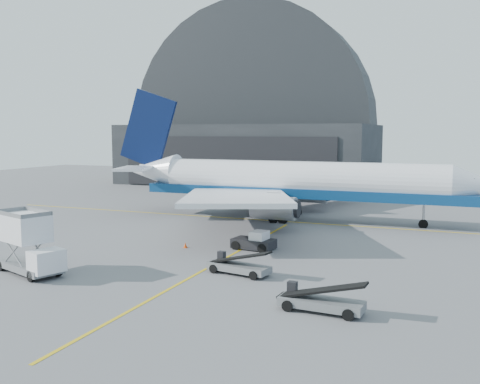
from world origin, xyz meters
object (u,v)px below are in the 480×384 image
at_px(airliner, 286,182).
at_px(catering_truck, 28,244).
at_px(belt_loader_b, 320,301).
at_px(pushback_tug, 255,242).
at_px(belt_loader_a, 238,266).

relative_size(airliner, catering_truck, 6.83).
distance_m(airliner, belt_loader_b, 33.91).
relative_size(pushback_tug, belt_loader_a, 0.75).
relative_size(catering_truck, belt_loader_a, 1.30).
height_order(pushback_tug, belt_loader_b, belt_loader_b).
bearing_deg(pushback_tug, catering_truck, -126.27).
bearing_deg(belt_loader_b, belt_loader_a, 145.58).
xyz_separation_m(airliner, belt_loader_a, (4.16, -25.54, -3.99)).
distance_m(pushback_tug, belt_loader_a, 8.62).
bearing_deg(belt_loader_a, pushback_tug, 112.80).
bearing_deg(pushback_tug, airliner, 104.12).
xyz_separation_m(pushback_tug, belt_loader_a, (1.80, -8.43, -0.05)).
relative_size(airliner, pushback_tug, 11.78).
bearing_deg(belt_loader_a, catering_truck, -148.25).
bearing_deg(catering_truck, airliner, 90.75).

